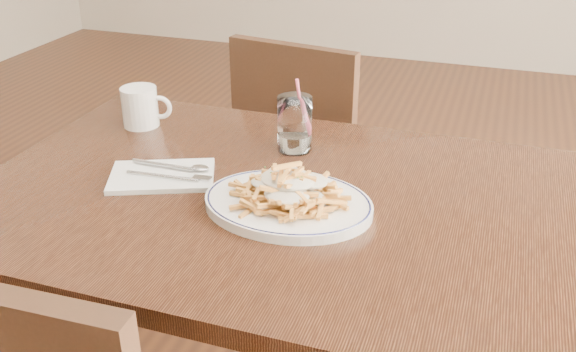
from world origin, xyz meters
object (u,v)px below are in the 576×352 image
(table, at_px, (274,226))
(loaded_fries, at_px, (288,184))
(water_glass, at_px, (295,127))
(fries_plate, at_px, (288,204))
(coffee_mug, at_px, (141,107))
(chair_far, at_px, (306,152))

(table, distance_m, loaded_fries, 0.15)
(table, bearing_deg, water_glass, 96.65)
(fries_plate, relative_size, loaded_fries, 1.52)
(coffee_mug, bearing_deg, table, -27.82)
(coffee_mug, bearing_deg, loaded_fries, -30.20)
(table, height_order, water_glass, water_glass)
(loaded_fries, bearing_deg, chair_far, 104.66)
(table, xyz_separation_m, fries_plate, (0.05, -0.05, 0.09))
(chair_far, height_order, loaded_fries, chair_far)
(chair_far, xyz_separation_m, water_glass, (0.13, -0.52, 0.31))
(loaded_fries, xyz_separation_m, coffee_mug, (-0.47, 0.27, -0.00))
(chair_far, xyz_separation_m, loaded_fries, (0.21, -0.78, 0.31))
(fries_plate, xyz_separation_m, coffee_mug, (-0.47, 0.27, 0.04))
(fries_plate, bearing_deg, chair_far, 104.66)
(fries_plate, height_order, loaded_fries, loaded_fries)
(table, bearing_deg, loaded_fries, -46.60)
(water_glass, relative_size, coffee_mug, 1.39)
(table, xyz_separation_m, water_glass, (-0.02, 0.21, 0.13))
(chair_far, distance_m, coffee_mug, 0.65)
(table, relative_size, water_glass, 7.04)
(fries_plate, distance_m, water_glass, 0.27)
(water_glass, bearing_deg, coffee_mug, 177.90)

